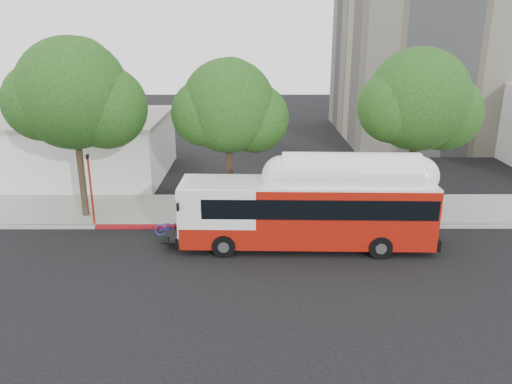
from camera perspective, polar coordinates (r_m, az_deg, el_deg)
ground at (r=22.84m, az=-1.15°, el=-7.83°), size 120.00×120.00×0.00m
sidewalk at (r=28.80m, az=-0.94°, el=-2.02°), size 60.00×5.00×0.15m
curb_strip at (r=26.37m, az=-1.01°, el=-3.97°), size 60.00×0.30×0.15m
red_curb_segment at (r=26.58m, az=-7.51°, el=-3.93°), size 10.00×0.32×0.16m
street_tree_left at (r=27.77m, az=-19.22°, el=10.14°), size 6.67×5.80×9.74m
street_tree_mid at (r=26.92m, az=-2.30°, el=9.38°), size 5.75×5.00×8.62m
street_tree_right at (r=28.15m, az=18.85°, el=9.55°), size 6.21×5.40×9.18m
low_commercial_bldg at (r=38.22m, az=-22.38°, el=4.93°), size 16.20×10.20×4.25m
transit_bus at (r=23.65m, az=5.96°, el=-2.37°), size 12.73×2.96×3.74m
signal_pole at (r=27.31m, az=-18.33°, el=0.20°), size 0.11×0.37×3.93m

